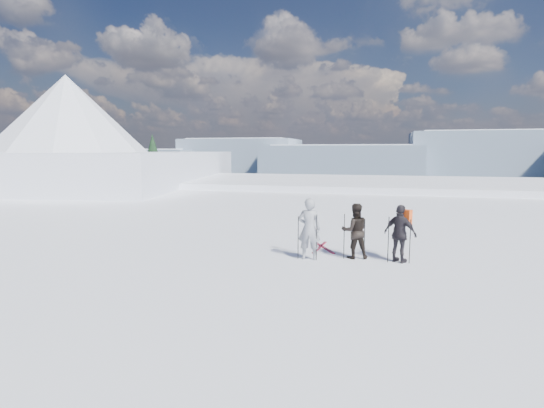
% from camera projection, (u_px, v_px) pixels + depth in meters
% --- Properties ---
extents(lake_basin, '(820.00, 820.00, 71.62)m').
position_uv_depth(lake_basin, '(367.00, 256.00, 39.10)').
color(lake_basin, white).
rests_on(lake_basin, ground).
extents(far_mountain_range, '(770.00, 110.00, 53.00)m').
position_uv_depth(far_mountain_range, '(410.00, 160.00, 439.80)').
color(far_mountain_range, slate).
rests_on(far_mountain_range, ground).
extents(near_ridge, '(31.37, 35.68, 25.62)m').
position_uv_depth(near_ridge, '(110.00, 214.00, 44.67)').
color(near_ridge, white).
rests_on(near_ridge, ground).
extents(skier_grey, '(0.67, 0.45, 1.80)m').
position_uv_depth(skier_grey, '(309.00, 229.00, 12.27)').
color(skier_grey, gray).
rests_on(skier_grey, ground).
extents(skier_dark, '(0.93, 0.81, 1.63)m').
position_uv_depth(skier_dark, '(355.00, 231.00, 12.41)').
color(skier_dark, black).
rests_on(skier_dark, ground).
extents(skier_pack, '(1.04, 0.83, 1.65)m').
position_uv_depth(skier_pack, '(400.00, 234.00, 11.93)').
color(skier_pack, black).
rests_on(skier_pack, ground).
extents(backpack, '(0.40, 0.35, 0.45)m').
position_uv_depth(backpack, '(406.00, 196.00, 11.98)').
color(backpack, '#F14F16').
rests_on(backpack, skier_pack).
extents(ski_poles, '(3.15, 0.45, 1.34)m').
position_uv_depth(ski_poles, '(353.00, 239.00, 12.16)').
color(ski_poles, black).
rests_on(ski_poles, ground).
extents(skis_loose, '(0.90, 1.70, 0.03)m').
position_uv_depth(skis_loose, '(322.00, 247.00, 13.83)').
color(skis_loose, black).
rests_on(skis_loose, ground).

